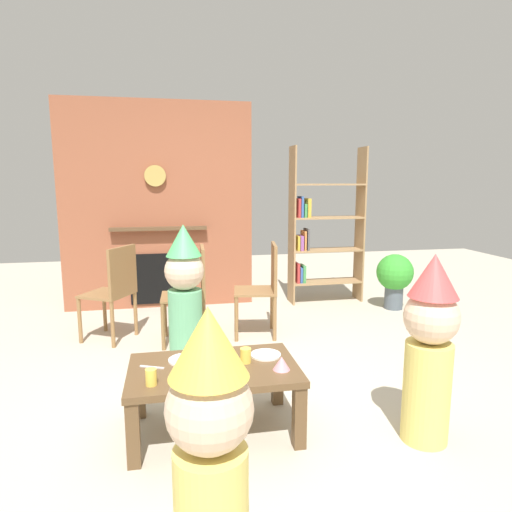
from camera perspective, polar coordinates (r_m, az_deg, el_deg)
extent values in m
plane|color=#BCB29E|center=(3.18, -1.33, -18.38)|extent=(12.00, 12.00, 0.00)
cube|color=#935138|center=(5.38, -12.41, 6.26)|extent=(2.20, 0.18, 2.40)
cube|color=black|center=(5.39, -12.11, -2.85)|extent=(0.70, 0.02, 0.60)
cube|color=brown|center=(5.26, -12.35, 3.46)|extent=(1.10, 0.10, 0.04)
cylinder|color=tan|center=(5.25, -12.80, 9.99)|extent=(0.24, 0.04, 0.24)
cube|color=#9E7A51|center=(5.40, 4.64, 3.80)|extent=(0.02, 0.28, 1.90)
cube|color=#9E7A51|center=(5.70, 13.21, 3.88)|extent=(0.02, 0.28, 1.90)
cube|color=#9E7A51|center=(5.64, 8.85, -3.24)|extent=(0.86, 0.28, 0.02)
cube|color=#9E7A51|center=(5.57, 8.96, 0.78)|extent=(0.86, 0.28, 0.02)
cube|color=#9E7A51|center=(5.52, 9.06, 4.88)|extent=(0.86, 0.28, 0.02)
cube|color=#9E7A51|center=(5.51, 9.17, 9.03)|extent=(0.86, 0.28, 0.02)
cube|color=#B23333|center=(5.50, 5.23, -2.11)|extent=(0.03, 0.20, 0.24)
cube|color=#3359A5|center=(5.52, 5.60, -2.35)|extent=(0.03, 0.20, 0.19)
cube|color=#3F8C4C|center=(5.53, 5.98, -2.22)|extent=(0.04, 0.20, 0.21)
cube|color=gold|center=(5.44, 5.26, 1.69)|extent=(0.03, 0.20, 0.18)
cube|color=#8C4C99|center=(5.45, 5.68, 1.71)|extent=(0.04, 0.20, 0.18)
cube|color=#D87F3F|center=(5.46, 6.10, 2.01)|extent=(0.02, 0.20, 0.23)
cube|color=#4C4C51|center=(5.47, 6.49, 2.15)|extent=(0.02, 0.20, 0.26)
cube|color=#B23333|center=(5.40, 5.35, 6.16)|extent=(0.03, 0.20, 0.22)
cube|color=#3359A5|center=(5.41, 5.72, 6.29)|extent=(0.03, 0.20, 0.25)
cube|color=#3F8C4C|center=(5.42, 6.14, 5.83)|extent=(0.03, 0.20, 0.16)
cube|color=gold|center=(5.43, 6.60, 6.16)|extent=(0.04, 0.20, 0.23)
cube|color=brown|center=(2.72, -5.43, -14.32)|extent=(0.99, 0.61, 0.04)
cube|color=brown|center=(2.59, -15.47, -21.13)|extent=(0.07, 0.07, 0.37)
cube|color=brown|center=(2.67, 5.57, -19.81)|extent=(0.07, 0.07, 0.37)
cube|color=brown|center=(3.04, -14.74, -16.18)|extent=(0.07, 0.07, 0.37)
cube|color=brown|center=(3.11, 2.75, -15.26)|extent=(0.07, 0.07, 0.37)
cylinder|color=silver|center=(2.53, -7.59, -14.69)|extent=(0.06, 0.06, 0.09)
cylinder|color=#F2CC4C|center=(2.53, -13.30, -14.87)|extent=(0.06, 0.06, 0.09)
cylinder|color=#8CD18C|center=(2.87, -4.11, -11.65)|extent=(0.06, 0.06, 0.09)
cylinder|color=#F2CC4C|center=(2.74, -1.34, -12.63)|extent=(0.07, 0.07, 0.09)
cylinder|color=#F2CC4C|center=(2.71, -4.28, -12.76)|extent=(0.07, 0.07, 0.10)
cylinder|color=white|center=(2.82, -9.12, -12.99)|extent=(0.20, 0.20, 0.01)
cylinder|color=white|center=(2.86, 1.25, -12.54)|extent=(0.19, 0.19, 0.01)
cone|color=pink|center=(2.65, 3.29, -13.55)|extent=(0.10, 0.10, 0.08)
cube|color=silver|center=(2.76, -13.19, -13.70)|extent=(0.14, 0.07, 0.01)
sphere|color=beige|center=(1.59, -5.98, -18.90)|extent=(0.30, 0.30, 0.30)
cone|color=#F2D14C|center=(1.49, -6.14, -10.89)|extent=(0.27, 0.27, 0.24)
cylinder|color=#E0CC66|center=(2.84, 20.99, -15.96)|extent=(0.26, 0.26, 0.59)
sphere|color=beige|center=(2.69, 21.57, -7.30)|extent=(0.30, 0.30, 0.30)
cone|color=#EA4C4C|center=(2.63, 21.88, -2.34)|extent=(0.27, 0.27, 0.24)
cylinder|color=#66B27F|center=(3.76, -8.99, -8.87)|extent=(0.28, 0.28, 0.62)
sphere|color=beige|center=(3.64, -9.18, -1.88)|extent=(0.32, 0.32, 0.32)
cone|color=#4CB766|center=(3.60, -9.29, 2.00)|extent=(0.29, 0.29, 0.25)
cube|color=olive|center=(4.43, -18.55, -4.65)|extent=(0.55, 0.55, 0.02)
cube|color=olive|center=(4.27, -16.73, -1.84)|extent=(0.23, 0.36, 0.45)
cylinder|color=olive|center=(4.73, -18.83, -6.59)|extent=(0.04, 0.04, 0.43)
cylinder|color=olive|center=(4.47, -21.65, -7.72)|extent=(0.04, 0.04, 0.43)
cylinder|color=olive|center=(4.53, -15.18, -7.13)|extent=(0.04, 0.04, 0.43)
cylinder|color=olive|center=(4.25, -17.91, -8.38)|extent=(0.04, 0.04, 0.43)
cube|color=olive|center=(4.18, -9.32, -5.13)|extent=(0.42, 0.42, 0.02)
cube|color=olive|center=(4.12, -6.84, -1.90)|extent=(0.05, 0.40, 0.45)
cylinder|color=olive|center=(4.42, -11.58, -7.42)|extent=(0.04, 0.04, 0.43)
cylinder|color=olive|center=(4.07, -11.82, -8.89)|extent=(0.04, 0.04, 0.43)
cylinder|color=olive|center=(4.41, -6.87, -7.30)|extent=(0.04, 0.04, 0.43)
cylinder|color=olive|center=(4.07, -6.69, -8.77)|extent=(0.04, 0.04, 0.43)
cube|color=olive|center=(4.32, -0.14, -4.50)|extent=(0.46, 0.46, 0.02)
cube|color=olive|center=(4.28, 2.34, -1.42)|extent=(0.09, 0.40, 0.45)
cylinder|color=olive|center=(4.55, -2.50, -6.72)|extent=(0.04, 0.04, 0.43)
cylinder|color=olive|center=(4.20, -2.53, -8.10)|extent=(0.04, 0.04, 0.43)
cylinder|color=olive|center=(4.56, 2.06, -6.67)|extent=(0.04, 0.04, 0.43)
cylinder|color=olive|center=(4.22, 2.41, -8.04)|extent=(0.04, 0.04, 0.43)
cylinder|color=#4C5660|center=(5.52, 17.21, -5.14)|extent=(0.21, 0.21, 0.26)
sphere|color=green|center=(5.45, 17.37, -2.00)|extent=(0.42, 0.42, 0.42)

